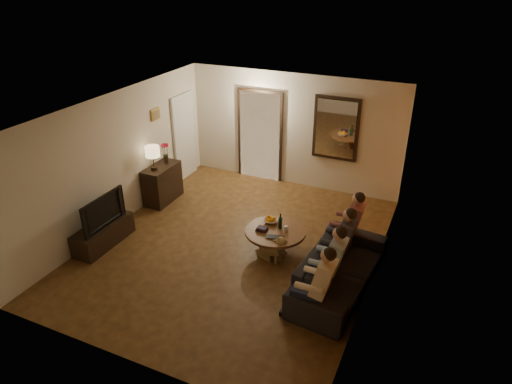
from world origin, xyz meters
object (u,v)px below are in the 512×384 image
at_px(table_lamp, 153,158).
at_px(tv_stand, 103,234).
at_px(person_b, 330,265).
at_px(person_c, 340,245).
at_px(wine_bottle, 280,221).
at_px(laptop, 275,239).
at_px(dresser, 162,183).
at_px(person_d, 349,227).
at_px(person_a, 318,288).
at_px(sofa, 340,270).
at_px(bowl, 271,221).
at_px(tv, 99,210).
at_px(dog, 271,246).
at_px(coffee_table, 275,241).

bearing_deg(table_lamp, tv_stand, -90.00).
distance_m(tv_stand, person_b, 4.25).
relative_size(person_c, wine_bottle, 3.87).
bearing_deg(laptop, dresser, 147.44).
relative_size(person_c, person_d, 1.00).
xyz_separation_m(dresser, person_b, (4.22, -1.67, 0.19)).
height_order(tv_stand, person_a, person_a).
bearing_deg(laptop, wine_bottle, 84.99).
distance_m(sofa, laptop, 1.25).
relative_size(person_a, person_d, 1.00).
distance_m(person_d, bowl, 1.42).
height_order(table_lamp, tv_stand, table_lamp).
bearing_deg(wine_bottle, table_lamp, 170.12).
bearing_deg(tv_stand, bowl, 24.65).
distance_m(dresser, sofa, 4.53).
distance_m(dresser, person_b, 4.54).
distance_m(tv_stand, laptop, 3.21).
height_order(table_lamp, tv, table_lamp).
relative_size(dresser, laptop, 2.79).
bearing_deg(dresser, tv_stand, -90.00).
xyz_separation_m(tv_stand, wine_bottle, (3.05, 1.17, 0.40)).
distance_m(dog, coffee_table, 0.26).
xyz_separation_m(dresser, dog, (3.02, -1.10, -0.13)).
distance_m(person_c, bowl, 1.47).
bearing_deg(sofa, person_a, 179.61).
bearing_deg(table_lamp, coffee_table, -11.88).
relative_size(table_lamp, laptop, 1.64).
bearing_deg(person_c, dresser, 165.80).
height_order(table_lamp, person_b, table_lamp).
bearing_deg(coffee_table, wine_bottle, 63.43).
xyz_separation_m(dresser, wine_bottle, (3.05, -0.75, 0.20)).
bearing_deg(tv_stand, person_b, 3.47).
bearing_deg(coffee_table, table_lamp, 168.12).
bearing_deg(bowl, dog, -66.40).
xyz_separation_m(tv_stand, dog, (3.02, 0.82, 0.07)).
height_order(tv_stand, laptop, laptop).
relative_size(tv_stand, person_b, 1.04).
distance_m(person_d, dog, 1.39).
relative_size(person_a, bowl, 4.63).
relative_size(table_lamp, tv, 0.52).
bearing_deg(coffee_table, tv, -160.30).
height_order(person_c, person_d, same).
relative_size(tv, dog, 1.87).
relative_size(person_a, coffee_table, 1.10).
xyz_separation_m(table_lamp, laptop, (3.10, -0.91, -0.62)).
bearing_deg(coffee_table, tv_stand, -160.30).
height_order(coffee_table, laptop, laptop).
bearing_deg(sofa, person_d, 12.29).
xyz_separation_m(tv_stand, person_c, (4.22, 0.86, 0.39)).
distance_m(tv, person_c, 4.31).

